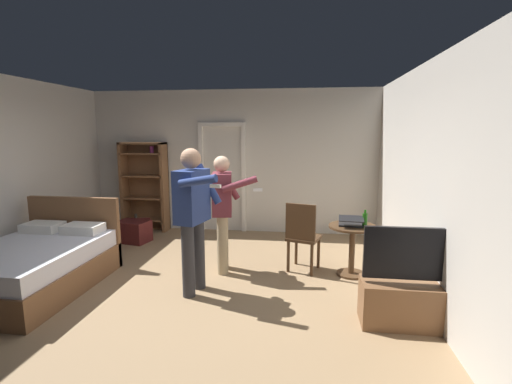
{
  "coord_description": "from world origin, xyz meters",
  "views": [
    {
      "loc": [
        1.43,
        -4.21,
        1.95
      ],
      "look_at": [
        0.8,
        0.43,
        1.19
      ],
      "focal_mm": 25.83,
      "sensor_mm": 36.0,
      "label": 1
    }
  ],
  "objects_px": {
    "bottle_on_table": "(365,220)",
    "suitcase_dark": "(136,230)",
    "suitcase_small": "(133,231)",
    "side_table": "(352,242)",
    "person_striped_shirt": "(223,206)",
    "bookshelf": "(145,183)",
    "laptop": "(351,223)",
    "wooden_chair": "(302,234)",
    "bed": "(35,265)",
    "tv_flatscreen": "(407,297)",
    "person_blue_shirt": "(193,210)"
  },
  "relations": [
    {
      "from": "side_table",
      "to": "suitcase_small",
      "type": "height_order",
      "value": "side_table"
    },
    {
      "from": "person_blue_shirt",
      "to": "person_striped_shirt",
      "type": "relative_size",
      "value": 1.08
    },
    {
      "from": "bookshelf",
      "to": "side_table",
      "type": "xyz_separation_m",
      "value": [
        3.81,
        -1.91,
        -0.48
      ]
    },
    {
      "from": "laptop",
      "to": "side_table",
      "type": "bearing_deg",
      "value": 51.94
    },
    {
      "from": "laptop",
      "to": "suitcase_small",
      "type": "relative_size",
      "value": 0.64
    },
    {
      "from": "bed",
      "to": "suitcase_small",
      "type": "xyz_separation_m",
      "value": [
        0.3,
        2.03,
        -0.11
      ]
    },
    {
      "from": "wooden_chair",
      "to": "person_striped_shirt",
      "type": "bearing_deg",
      "value": -174.41
    },
    {
      "from": "tv_flatscreen",
      "to": "side_table",
      "type": "distance_m",
      "value": 1.36
    },
    {
      "from": "person_striped_shirt",
      "to": "wooden_chair",
      "type": "bearing_deg",
      "value": 5.59
    },
    {
      "from": "tv_flatscreen",
      "to": "person_striped_shirt",
      "type": "bearing_deg",
      "value": 150.7
    },
    {
      "from": "bed",
      "to": "wooden_chair",
      "type": "xyz_separation_m",
      "value": [
        3.32,
        1.0,
        0.24
      ]
    },
    {
      "from": "side_table",
      "to": "bottle_on_table",
      "type": "bearing_deg",
      "value": -29.74
    },
    {
      "from": "bookshelf",
      "to": "suitcase_dark",
      "type": "distance_m",
      "value": 1.06
    },
    {
      "from": "person_striped_shirt",
      "to": "suitcase_dark",
      "type": "relative_size",
      "value": 3.39
    },
    {
      "from": "suitcase_small",
      "to": "bookshelf",
      "type": "bearing_deg",
      "value": 109.75
    },
    {
      "from": "bed",
      "to": "person_blue_shirt",
      "type": "relative_size",
      "value": 1.08
    },
    {
      "from": "bed",
      "to": "person_blue_shirt",
      "type": "bearing_deg",
      "value": 4.11
    },
    {
      "from": "person_striped_shirt",
      "to": "suitcase_dark",
      "type": "xyz_separation_m",
      "value": [
        -1.92,
        1.26,
        -0.75
      ]
    },
    {
      "from": "bed",
      "to": "bottle_on_table",
      "type": "relative_size",
      "value": 8.04
    },
    {
      "from": "bottle_on_table",
      "to": "suitcase_small",
      "type": "height_order",
      "value": "bottle_on_table"
    },
    {
      "from": "bookshelf",
      "to": "person_striped_shirt",
      "type": "relative_size",
      "value": 1.08
    },
    {
      "from": "bookshelf",
      "to": "bottle_on_table",
      "type": "xyz_separation_m",
      "value": [
        3.95,
        -1.99,
        -0.15
      ]
    },
    {
      "from": "laptop",
      "to": "person_striped_shirt",
      "type": "relative_size",
      "value": 0.22
    },
    {
      "from": "bottle_on_table",
      "to": "suitcase_dark",
      "type": "bearing_deg",
      "value": 161.72
    },
    {
      "from": "laptop",
      "to": "person_blue_shirt",
      "type": "xyz_separation_m",
      "value": [
        -1.94,
        -0.78,
        0.28
      ]
    },
    {
      "from": "laptop",
      "to": "bed",
      "type": "bearing_deg",
      "value": -166.91
    },
    {
      "from": "bookshelf",
      "to": "tv_flatscreen",
      "type": "relative_size",
      "value": 1.7
    },
    {
      "from": "bottle_on_table",
      "to": "suitcase_small",
      "type": "bearing_deg",
      "value": 163.34
    },
    {
      "from": "suitcase_small",
      "to": "laptop",
      "type": "bearing_deg",
      "value": -5.03
    },
    {
      "from": "tv_flatscreen",
      "to": "laptop",
      "type": "height_order",
      "value": "tv_flatscreen"
    },
    {
      "from": "bottle_on_table",
      "to": "wooden_chair",
      "type": "bearing_deg",
      "value": 171.84
    },
    {
      "from": "bookshelf",
      "to": "suitcase_dark",
      "type": "xyz_separation_m",
      "value": [
        0.11,
        -0.72,
        -0.76
      ]
    },
    {
      "from": "bottle_on_table",
      "to": "tv_flatscreen",
      "type": "bearing_deg",
      "value": -77.94
    },
    {
      "from": "person_striped_shirt",
      "to": "suitcase_dark",
      "type": "distance_m",
      "value": 2.41
    },
    {
      "from": "bed",
      "to": "suitcase_dark",
      "type": "xyz_separation_m",
      "value": [
        0.3,
        2.15,
        -0.12
      ]
    },
    {
      "from": "wooden_chair",
      "to": "person_blue_shirt",
      "type": "distance_m",
      "value": 1.63
    },
    {
      "from": "bookshelf",
      "to": "suitcase_small",
      "type": "height_order",
      "value": "bookshelf"
    },
    {
      "from": "bed",
      "to": "tv_flatscreen",
      "type": "height_order",
      "value": "tv_flatscreen"
    },
    {
      "from": "side_table",
      "to": "person_blue_shirt",
      "type": "relative_size",
      "value": 0.4
    },
    {
      "from": "side_table",
      "to": "wooden_chair",
      "type": "bearing_deg",
      "value": 176.87
    },
    {
      "from": "bed",
      "to": "wooden_chair",
      "type": "relative_size",
      "value": 1.93
    },
    {
      "from": "person_striped_shirt",
      "to": "bookshelf",
      "type": "bearing_deg",
      "value": 135.79
    },
    {
      "from": "laptop",
      "to": "suitcase_small",
      "type": "bearing_deg",
      "value": 163.13
    },
    {
      "from": "bookshelf",
      "to": "laptop",
      "type": "bearing_deg",
      "value": -27.32
    },
    {
      "from": "laptop",
      "to": "wooden_chair",
      "type": "height_order",
      "value": "wooden_chair"
    },
    {
      "from": "bookshelf",
      "to": "laptop",
      "type": "distance_m",
      "value": 4.25
    },
    {
      "from": "suitcase_dark",
      "to": "side_table",
      "type": "bearing_deg",
      "value": -34.75
    },
    {
      "from": "person_blue_shirt",
      "to": "suitcase_small",
      "type": "xyz_separation_m",
      "value": [
        -1.72,
        1.89,
        -0.84
      ]
    },
    {
      "from": "side_table",
      "to": "person_striped_shirt",
      "type": "bearing_deg",
      "value": -177.73
    },
    {
      "from": "bottle_on_table",
      "to": "suitcase_small",
      "type": "xyz_separation_m",
      "value": [
        -3.83,
        1.15,
        -0.61
      ]
    }
  ]
}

